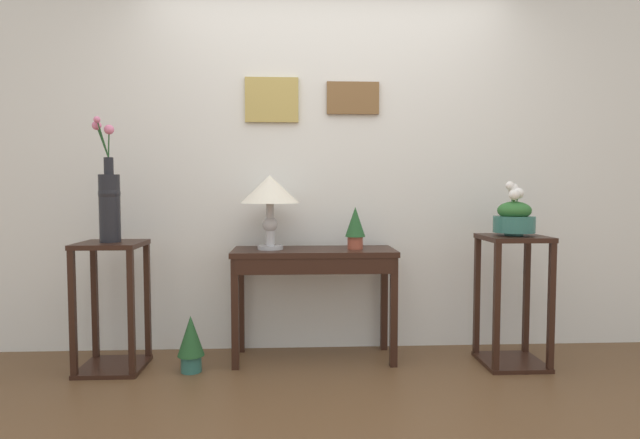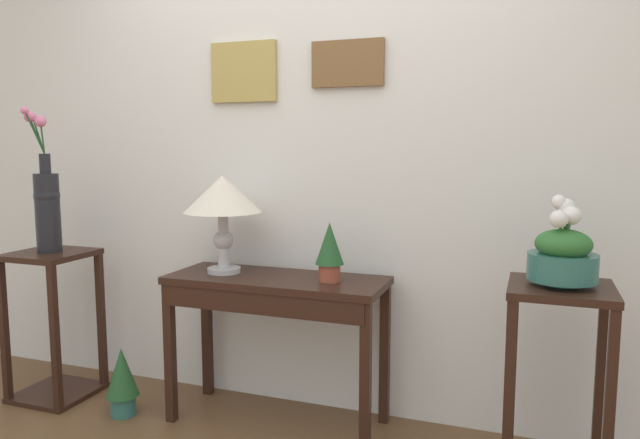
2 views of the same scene
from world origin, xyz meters
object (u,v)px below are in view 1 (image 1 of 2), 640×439
Objects in this scene: console_table at (314,267)px; table_lamp at (270,193)px; pedestal_stand_right at (512,301)px; planter_bowl_wide_right at (514,216)px; pedestal_stand_left at (112,306)px; potted_plant_on_console at (355,226)px; flower_vase_tall_left at (109,199)px; potted_plant_floor at (191,341)px.

console_table is 2.19× the size of table_lamp.
planter_bowl_wide_right is at bearing 80.66° from pedestal_stand_right.
console_table is at bearing 173.45° from pedestal_stand_right.
pedestal_stand_right reaches higher than pedestal_stand_left.
potted_plant_on_console is 0.36× the size of flower_vase_tall_left.
pedestal_stand_left is 1.06× the size of flower_vase_tall_left.
console_table is at bearing -4.65° from table_lamp.
planter_bowl_wide_right reaches higher than potted_plant_on_console.
potted_plant_floor is at bearing -166.60° from console_table.
potted_plant_floor is at bearing -156.81° from table_lamp.
potted_plant_floor is (-1.04, -0.20, -0.69)m from potted_plant_on_console.
planter_bowl_wide_right is at bearing -0.84° from flower_vase_tall_left.
planter_bowl_wide_right is (2.53, -0.04, -0.11)m from flower_vase_tall_left.
pedestal_stand_right reaches higher than console_table.
flower_vase_tall_left is at bearing 179.15° from pedestal_stand_right.
planter_bowl_wide_right is (0.00, 0.00, 0.54)m from pedestal_stand_right.
potted_plant_on_console is 1.11m from pedestal_stand_right.
console_table is 0.56m from table_lamp.
table_lamp is at bearing 7.51° from pedestal_stand_left.
table_lamp is at bearing 173.81° from planter_bowl_wide_right.
planter_bowl_wide_right is (1.26, -0.14, 0.33)m from console_table.
planter_bowl_wide_right is at bearing -6.54° from console_table.
pedestal_stand_right is (2.53, -0.04, 0.02)m from pedestal_stand_left.
potted_plant_floor is at bearing -178.93° from planter_bowl_wide_right.
pedestal_stand_right is at bearing -99.34° from planter_bowl_wide_right.
potted_plant_floor is (0.50, -0.08, -0.21)m from pedestal_stand_left.
potted_plant_on_console reaches higher than pedestal_stand_left.
flower_vase_tall_left reaches higher than console_table.
flower_vase_tall_left is (-0.00, -0.00, 0.67)m from pedestal_stand_left.
table_lamp is 0.58× the size of pedestal_stand_right.
potted_plant_on_console is at bearing 4.78° from flower_vase_tall_left.
pedestal_stand_right is 2.04m from potted_plant_floor.
flower_vase_tall_left is 2.14× the size of potted_plant_floor.
table_lamp is 0.64× the size of flower_vase_tall_left.
pedestal_stand_left is 2.27× the size of potted_plant_floor.
pedestal_stand_left is at bearing 179.11° from planter_bowl_wide_right.
table_lamp is at bearing 179.77° from potted_plant_on_console.
potted_plant_on_console reaches higher than potted_plant_floor.
console_table is at bearing -175.58° from potted_plant_on_console.
potted_plant_floor is at bearing -178.94° from pedestal_stand_right.
pedestal_stand_left is at bearing 179.10° from pedestal_stand_right.
potted_plant_on_console is 1.62m from pedestal_stand_left.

